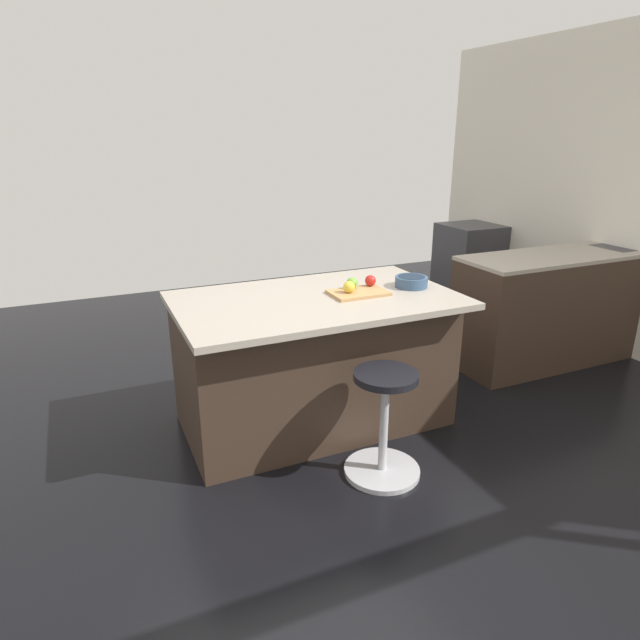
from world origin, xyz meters
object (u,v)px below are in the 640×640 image
(apple_red, at_px, (370,281))
(fruit_bowl, at_px, (411,281))
(apple_yellow, at_px, (349,287))
(cutting_board, at_px, (358,293))
(stool_by_window, at_px, (384,427))
(kitchen_island, at_px, (314,360))
(apple_green, at_px, (352,283))
(oven_range, at_px, (469,265))

(apple_red, relative_size, fruit_bowl, 0.33)
(apple_yellow, relative_size, fruit_bowl, 0.35)
(cutting_board, distance_m, apple_red, 0.16)
(stool_by_window, xyz_separation_m, apple_yellow, (-0.08, -0.61, 0.65))
(kitchen_island, xyz_separation_m, apple_green, (-0.26, 0.02, 0.50))
(oven_range, bearing_deg, kitchen_island, 33.60)
(apple_green, relative_size, fruit_bowl, 0.34)
(oven_range, height_order, apple_yellow, apple_yellow)
(apple_red, bearing_deg, stool_by_window, 68.18)
(kitchen_island, bearing_deg, apple_green, 175.29)
(stool_by_window, relative_size, apple_yellow, 8.52)
(stool_by_window, height_order, fruit_bowl, fruit_bowl)
(stool_by_window, bearing_deg, fruit_bowl, -131.29)
(kitchen_island, xyz_separation_m, apple_red, (-0.40, 0.01, 0.50))
(oven_range, distance_m, apple_green, 3.06)
(kitchen_island, distance_m, stool_by_window, 0.74)
(oven_range, distance_m, kitchen_island, 3.22)
(kitchen_island, height_order, apple_yellow, apple_yellow)
(apple_yellow, bearing_deg, stool_by_window, 82.60)
(cutting_board, bearing_deg, apple_yellow, 4.70)
(oven_range, relative_size, stool_by_window, 1.41)
(stool_by_window, relative_size, cutting_board, 1.77)
(cutting_board, distance_m, apple_yellow, 0.08)
(kitchen_island, relative_size, apple_red, 24.41)
(fruit_bowl, bearing_deg, apple_red, -14.16)
(oven_range, height_order, fruit_bowl, fruit_bowl)
(stool_by_window, height_order, apple_green, apple_green)
(stool_by_window, height_order, cutting_board, cutting_board)
(oven_range, bearing_deg, apple_green, 36.67)
(kitchen_island, xyz_separation_m, fruit_bowl, (-0.67, 0.08, 0.48))
(kitchen_island, relative_size, fruit_bowl, 8.16)
(cutting_board, xyz_separation_m, apple_green, (0.01, -0.07, 0.05))
(kitchen_island, bearing_deg, stool_by_window, 99.58)
(oven_range, height_order, stool_by_window, oven_range)
(cutting_board, bearing_deg, kitchen_island, -18.98)
(stool_by_window, bearing_deg, apple_green, -101.48)
(stool_by_window, distance_m, apple_red, 1.00)
(apple_green, height_order, apple_yellow, apple_yellow)
(apple_green, bearing_deg, cutting_board, 97.21)
(kitchen_island, bearing_deg, apple_yellow, 153.80)
(kitchen_island, distance_m, apple_red, 0.64)
(oven_range, xyz_separation_m, stool_by_window, (2.56, 2.49, -0.15))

